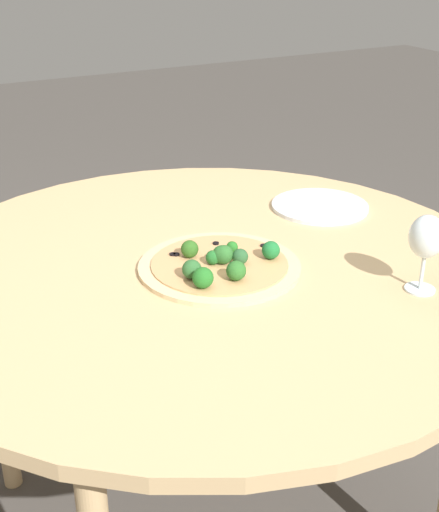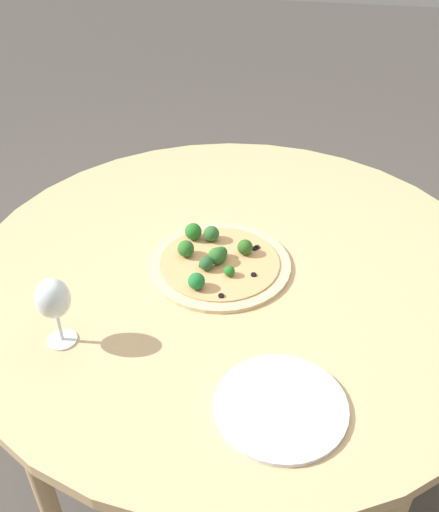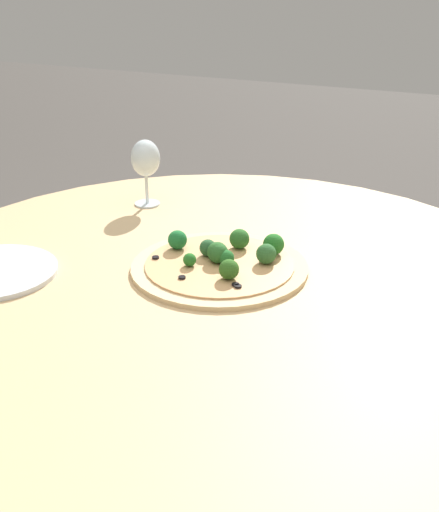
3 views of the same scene
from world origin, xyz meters
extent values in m
plane|color=#4C4742|center=(0.00, 0.00, 0.00)|extent=(12.00, 12.00, 0.00)
cylinder|color=tan|center=(0.00, 0.00, 0.76)|extent=(1.33, 1.33, 0.03)
cylinder|color=tan|center=(-0.41, -0.41, 0.37)|extent=(0.05, 0.05, 0.75)
cylinder|color=tan|center=(0.41, -0.41, 0.37)|extent=(0.05, 0.05, 0.75)
cylinder|color=tan|center=(0.41, 0.41, 0.37)|extent=(0.05, 0.05, 0.75)
cylinder|color=brown|center=(-0.47, -0.65, 0.22)|extent=(0.04, 0.04, 0.43)
cylinder|color=#DBBC89|center=(0.04, 0.02, 0.78)|extent=(0.35, 0.35, 0.01)
cylinder|color=tan|center=(0.04, 0.02, 0.79)|extent=(0.30, 0.30, 0.00)
sphere|color=#1D6A2F|center=(0.07, 0.12, 0.81)|extent=(0.04, 0.04, 0.04)
sphere|color=#2B6228|center=(0.04, 0.02, 0.81)|extent=(0.04, 0.04, 0.04)
sphere|color=#2A6325|center=(0.12, 0.01, 0.81)|extent=(0.04, 0.04, 0.04)
sphere|color=#226722|center=(0.12, -0.07, 0.82)|extent=(0.04, 0.04, 0.04)
sphere|color=#246B22|center=(0.01, 0.06, 0.81)|extent=(0.03, 0.03, 0.03)
sphere|color=#27562D|center=(0.06, 0.05, 0.81)|extent=(0.03, 0.03, 0.03)
sphere|color=#216326|center=(0.04, 0.00, 0.81)|extent=(0.03, 0.03, 0.03)
sphere|color=#2C5E2C|center=(0.07, -0.07, 0.81)|extent=(0.04, 0.04, 0.04)
sphere|color=#295F27|center=(0.04, 0.02, 0.81)|extent=(0.04, 0.04, 0.04)
sphere|color=#295920|center=(0.04, 0.02, 0.81)|extent=(0.03, 0.03, 0.03)
sphere|color=#2C5D1D|center=(-0.02, -0.03, 0.81)|extent=(0.04, 0.04, 0.04)
cylinder|color=black|center=(-0.05, 0.05, 0.80)|extent=(0.01, 0.01, 0.00)
cylinder|color=black|center=(0.01, 0.14, 0.80)|extent=(0.01, 0.01, 0.00)
cylinder|color=black|center=(0.08, 0.04, 0.80)|extent=(0.01, 0.01, 0.00)
cylinder|color=black|center=(-0.04, -0.06, 0.80)|extent=(0.01, 0.01, 0.00)
cylinder|color=black|center=(-0.04, -0.05, 0.80)|extent=(0.01, 0.01, 0.00)
cylinder|color=silver|center=(0.32, 0.33, 0.78)|extent=(0.06, 0.06, 0.00)
cylinder|color=silver|center=(0.32, 0.33, 0.82)|extent=(0.01, 0.01, 0.07)
ellipsoid|color=silver|center=(0.32, 0.33, 0.90)|extent=(0.07, 0.07, 0.09)
cylinder|color=silver|center=(-0.15, 0.41, 0.78)|extent=(0.25, 0.25, 0.01)
camera|label=1|loc=(1.25, -0.63, 1.46)|focal=50.00mm
camera|label=2|loc=(-0.17, 1.10, 1.65)|focal=40.00mm
camera|label=3|loc=(-1.13, -0.48, 1.38)|focal=50.00mm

